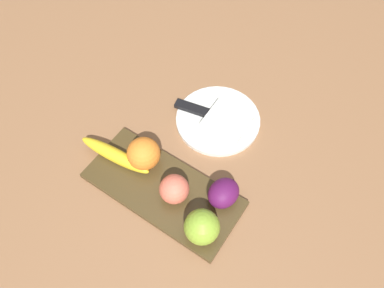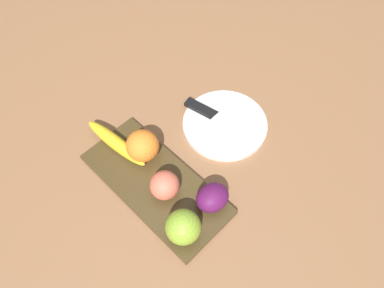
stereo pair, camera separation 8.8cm
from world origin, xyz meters
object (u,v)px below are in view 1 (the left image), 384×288
(apple, at_px, (202,227))
(knife, at_px, (198,110))
(dinner_plate, at_px, (218,120))
(peach, at_px, (173,189))
(banana, at_px, (114,156))
(folded_napkin, at_px, (227,121))
(fruit_tray, at_px, (163,189))
(grape_bunch, at_px, (223,193))
(orange_near_apple, at_px, (144,154))

(apple, distance_m, knife, 0.32)
(dinner_plate, height_order, knife, knife)
(peach, xyz_separation_m, dinner_plate, (-0.03, 0.23, -0.04))
(banana, bearing_deg, apple, 167.60)
(knife, bearing_deg, folded_napkin, -4.25)
(peach, height_order, knife, peach)
(fruit_tray, distance_m, banana, 0.14)
(fruit_tray, distance_m, grape_bunch, 0.14)
(orange_near_apple, bearing_deg, dinner_plate, 70.27)
(apple, xyz_separation_m, banana, (-0.26, 0.04, -0.02))
(banana, distance_m, folded_napkin, 0.29)
(folded_napkin, height_order, knife, folded_napkin)
(orange_near_apple, bearing_deg, apple, -19.06)
(fruit_tray, relative_size, banana, 1.90)
(apple, relative_size, knife, 0.41)
(banana, relative_size, dinner_plate, 0.88)
(grape_bunch, height_order, dinner_plate, grape_bunch)
(orange_near_apple, distance_m, folded_napkin, 0.23)
(apple, bearing_deg, folded_napkin, 110.57)
(banana, distance_m, grape_bunch, 0.27)
(fruit_tray, relative_size, knife, 1.96)
(peach, relative_size, knife, 0.36)
(orange_near_apple, xyz_separation_m, folded_napkin, (0.10, 0.20, -0.03))
(folded_napkin, bearing_deg, grape_bunch, -61.61)
(grape_bunch, bearing_deg, peach, -149.91)
(fruit_tray, height_order, banana, banana)
(apple, relative_size, peach, 1.13)
(peach, bearing_deg, grape_bunch, 30.09)
(fruit_tray, distance_m, knife, 0.23)
(apple, xyz_separation_m, knife, (-0.18, 0.26, -0.04))
(banana, bearing_deg, grape_bunch, -172.51)
(banana, relative_size, peach, 2.87)
(peach, xyz_separation_m, folded_napkin, (-0.00, 0.23, -0.03))
(orange_near_apple, relative_size, knife, 0.42)
(banana, bearing_deg, orange_near_apple, -156.38)
(apple, height_order, knife, apple)
(peach, distance_m, dinner_plate, 0.24)
(peach, height_order, grape_bunch, peach)
(grape_bunch, bearing_deg, banana, -167.79)
(folded_napkin, bearing_deg, knife, -172.64)
(peach, relative_size, grape_bunch, 0.87)
(folded_napkin, xyz_separation_m, knife, (-0.08, -0.01, -0.00))
(fruit_tray, relative_size, peach, 5.46)
(banana, xyz_separation_m, grape_bunch, (0.26, 0.06, 0.01))
(orange_near_apple, bearing_deg, peach, -16.89)
(banana, relative_size, knife, 1.03)
(dinner_plate, relative_size, folded_napkin, 2.05)
(folded_napkin, bearing_deg, orange_near_apple, -116.05)
(dinner_plate, relative_size, knife, 1.17)
(fruit_tray, distance_m, dinner_plate, 0.23)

